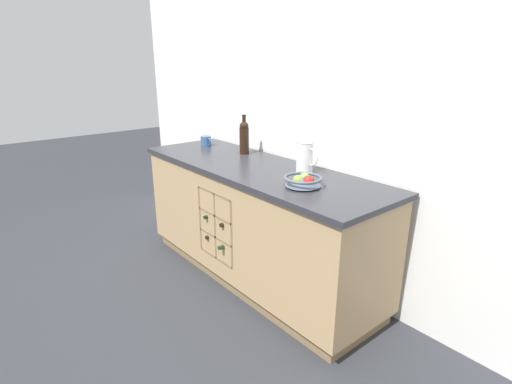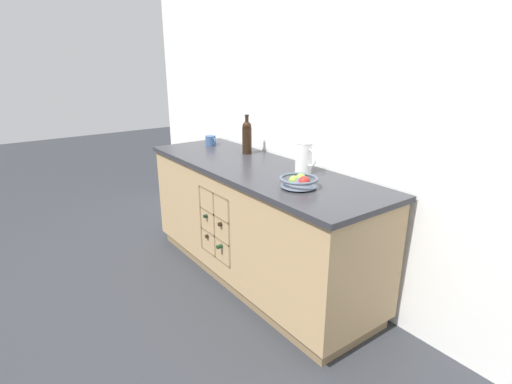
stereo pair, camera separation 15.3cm
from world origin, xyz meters
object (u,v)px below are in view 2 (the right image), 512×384
fruit_bowl (299,181)px  white_pitcher (304,157)px  standing_wine_bottle (247,136)px  ceramic_mug (211,141)px

fruit_bowl → white_pitcher: size_ratio=1.10×
white_pitcher → standing_wine_bottle: 0.70m
standing_wine_bottle → fruit_bowl: bearing=-16.1°
fruit_bowl → white_pitcher: white_pitcher is taller
fruit_bowl → white_pitcher: bearing=132.3°
ceramic_mug → fruit_bowl: bearing=-7.9°
white_pitcher → standing_wine_bottle: bearing=177.8°
white_pitcher → fruit_bowl: bearing=-47.7°
fruit_bowl → ceramic_mug: 1.38m
ceramic_mug → standing_wine_bottle: standing_wine_bottle is taller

